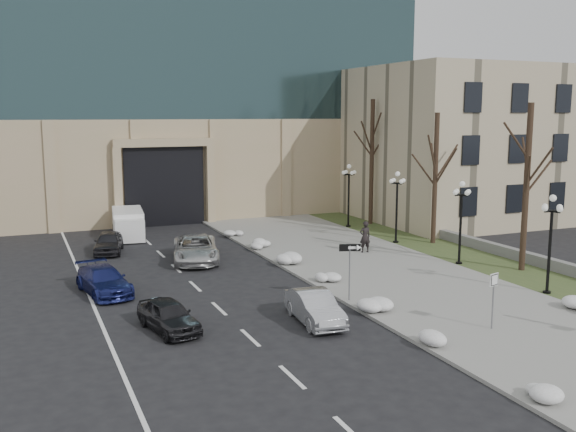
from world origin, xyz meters
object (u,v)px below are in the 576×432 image
(car_e, at_px, (109,242))
(lamppost_b, at_px, (461,211))
(car_a, at_px, (169,316))
(box_truck, at_px, (128,224))
(pedestrian, at_px, (365,237))
(car_d, at_px, (196,249))
(lamppost_d, at_px, (349,187))
(one_way_sign, at_px, (354,254))
(car_c, at_px, (104,281))
(car_b, at_px, (315,307))
(keep_sign, at_px, (494,289))
(lamppost_c, at_px, (397,197))
(lamppost_a, at_px, (551,231))

(car_e, height_order, lamppost_b, lamppost_b)
(car_a, relative_size, lamppost_b, 0.77)
(box_truck, bearing_deg, pedestrian, -35.88)
(car_d, distance_m, lamppost_d, 14.91)
(car_d, bearing_deg, pedestrian, 1.01)
(car_e, xyz_separation_m, one_way_sign, (8.64, -15.12, 1.57))
(car_c, bearing_deg, car_d, 30.41)
(lamppost_d, bearing_deg, box_truck, 169.40)
(car_b, xyz_separation_m, keep_sign, (5.91, -3.70, 1.07))
(box_truck, height_order, lamppost_b, lamppost_b)
(car_d, distance_m, lamppost_c, 13.54)
(lamppost_a, height_order, lamppost_c, same)
(pedestrian, xyz_separation_m, lamppost_a, (3.41, -11.11, 2.00))
(car_d, relative_size, lamppost_d, 1.13)
(one_way_sign, relative_size, keep_sign, 1.16)
(car_d, height_order, pedestrian, pedestrian)
(car_a, relative_size, car_b, 0.93)
(car_b, height_order, box_truck, box_truck)
(car_c, height_order, car_e, car_e)
(car_c, distance_m, one_way_sign, 11.82)
(lamppost_c, bearing_deg, one_way_sign, -130.54)
(keep_sign, bearing_deg, pedestrian, 65.00)
(box_truck, relative_size, lamppost_b, 1.24)
(car_b, distance_m, box_truck, 22.11)
(car_d, distance_m, pedestrian, 10.16)
(lamppost_d, bearing_deg, car_e, -173.87)
(pedestrian, bearing_deg, car_e, -19.55)
(car_e, height_order, keep_sign, keep_sign)
(car_a, xyz_separation_m, pedestrian, (14.04, 9.10, 0.45))
(car_e, bearing_deg, box_truck, 80.92)
(lamppost_a, bearing_deg, lamppost_b, 90.00)
(car_c, relative_size, box_truck, 0.75)
(lamppost_b, bearing_deg, car_c, 174.26)
(pedestrian, bearing_deg, car_d, -7.21)
(car_d, distance_m, one_way_sign, 11.71)
(car_b, distance_m, lamppost_a, 12.04)
(car_e, distance_m, lamppost_a, 25.03)
(car_c, relative_size, lamppost_b, 0.93)
(car_a, relative_size, lamppost_a, 0.77)
(car_b, distance_m, lamppost_c, 17.23)
(pedestrian, height_order, lamppost_c, lamppost_c)
(car_d, distance_m, box_truck, 9.45)
(car_d, distance_m, lamppost_a, 18.95)
(box_truck, xyz_separation_m, lamppost_a, (15.65, -22.43, 2.19))
(lamppost_a, bearing_deg, car_b, 176.79)
(car_a, relative_size, box_truck, 0.62)
(one_way_sign, height_order, lamppost_d, lamppost_d)
(keep_sign, relative_size, lamppost_d, 0.49)
(car_e, distance_m, keep_sign, 23.79)
(lamppost_d, bearing_deg, lamppost_b, -90.00)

